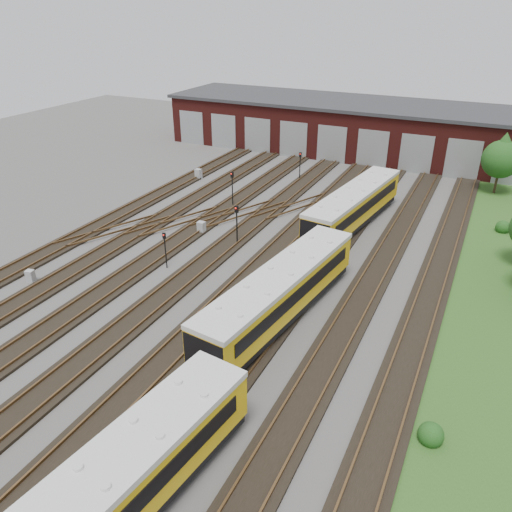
% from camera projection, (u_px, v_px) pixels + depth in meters
% --- Properties ---
extents(ground, '(120.00, 120.00, 0.00)m').
position_uv_depth(ground, '(197.00, 297.00, 33.49)').
color(ground, '#4B4946').
rests_on(ground, ground).
extents(track_network, '(30.40, 70.00, 0.33)m').
position_uv_depth(track_network, '(200.00, 291.00, 33.98)').
color(track_network, black).
rests_on(track_network, ground).
extents(maintenance_shed, '(51.00, 12.50, 6.35)m').
position_uv_depth(maintenance_shed, '(362.00, 127.00, 63.96)').
color(maintenance_shed, '#4F1613').
rests_on(maintenance_shed, ground).
extents(grass_verge, '(8.00, 55.00, 0.05)m').
position_uv_depth(grass_verge, '(512.00, 292.00, 34.05)').
color(grass_verge, '#284A18').
rests_on(grass_verge, ground).
extents(metro_train, '(4.56, 47.05, 3.06)m').
position_uv_depth(metro_train, '(280.00, 293.00, 30.31)').
color(metro_train, black).
rests_on(metro_train, ground).
extents(signal_mast_0, '(0.24, 0.23, 2.86)m').
position_uv_depth(signal_mast_0, '(165.00, 246.00, 36.33)').
color(signal_mast_0, black).
rests_on(signal_mast_0, ground).
extents(signal_mast_1, '(0.31, 0.29, 3.44)m').
position_uv_depth(signal_mast_1, '(232.00, 185.00, 47.22)').
color(signal_mast_1, black).
rests_on(signal_mast_1, ground).
extents(signal_mast_2, '(0.28, 0.26, 3.18)m').
position_uv_depth(signal_mast_2, '(300.00, 163.00, 54.12)').
color(signal_mast_2, black).
rests_on(signal_mast_2, ground).
extents(signal_mast_3, '(0.31, 0.29, 3.32)m').
position_uv_depth(signal_mast_3, '(237.00, 220.00, 39.85)').
color(signal_mast_3, black).
rests_on(signal_mast_3, ground).
extents(relay_cabinet_0, '(0.61, 0.54, 0.90)m').
position_uv_depth(relay_cabinet_0, '(31.00, 276.00, 35.12)').
color(relay_cabinet_0, '#A8AAAD').
rests_on(relay_cabinet_0, ground).
extents(relay_cabinet_1, '(0.73, 0.63, 1.11)m').
position_uv_depth(relay_cabinet_1, '(198.00, 174.00, 55.38)').
color(relay_cabinet_1, '#A8AAAD').
rests_on(relay_cabinet_1, ground).
extents(relay_cabinet_2, '(0.64, 0.54, 1.03)m').
position_uv_depth(relay_cabinet_2, '(201.00, 228.00, 42.46)').
color(relay_cabinet_2, '#A8AAAD').
rests_on(relay_cabinet_2, ground).
extents(relay_cabinet_3, '(0.76, 0.69, 1.07)m').
position_uv_depth(relay_cabinet_3, '(380.00, 194.00, 49.83)').
color(relay_cabinet_3, '#A8AAAD').
rests_on(relay_cabinet_3, ground).
extents(relay_cabinet_4, '(0.65, 0.56, 1.01)m').
position_uv_depth(relay_cabinet_4, '(353.00, 192.00, 50.35)').
color(relay_cabinet_4, '#A8AAAD').
rests_on(relay_cabinet_4, ground).
extents(tree_0, '(3.79, 3.79, 6.29)m').
position_uv_depth(tree_0, '(502.00, 155.00, 49.69)').
color(tree_0, '#322616').
rests_on(tree_0, ground).
extents(bush_0, '(1.16, 1.16, 1.16)m').
position_uv_depth(bush_0, '(431.00, 432.00, 22.29)').
color(bush_0, '#1B4313').
rests_on(bush_0, ground).
extents(bush_1, '(1.21, 1.21, 1.21)m').
position_uv_depth(bush_1, '(503.00, 225.00, 42.63)').
color(bush_1, '#1B4313').
rests_on(bush_1, ground).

